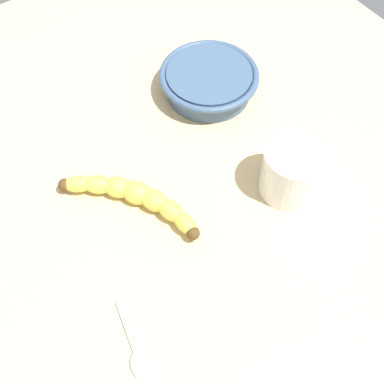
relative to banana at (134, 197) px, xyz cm
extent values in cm
cube|color=#DCBA83|center=(-3.73, 2.95, -3.34)|extent=(120.00, 120.00, 3.00)
ellipsoid|color=#DDD54A|center=(-3.78, 8.27, 0.00)|extent=(3.09, 4.92, 2.58)
ellipsoid|color=#DDD54A|center=(-3.20, 5.22, 0.00)|extent=(4.06, 5.27, 2.94)
ellipsoid|color=#DDD54A|center=(-2.17, 2.29, 0.00)|extent=(4.90, 5.60, 3.31)
ellipsoid|color=#DDD54A|center=(-0.72, -0.45, 0.00)|extent=(5.60, 5.90, 3.68)
ellipsoid|color=#DDD54A|center=(1.13, -2.95, 0.00)|extent=(5.55, 5.69, 3.31)
ellipsoid|color=#DDD54A|center=(3.33, -5.14, 0.00)|extent=(5.45, 5.27, 2.94)
ellipsoid|color=#DDD54A|center=(5.83, -6.98, 0.00)|extent=(5.32, 4.66, 2.58)
sphere|color=#513819|center=(-4.02, 10.35, 0.00)|extent=(2.02, 2.02, 2.02)
sphere|color=#513819|center=(7.61, -8.09, 0.00)|extent=(2.02, 2.02, 2.02)
cylinder|color=silver|center=(-21.32, 11.39, 2.56)|extent=(9.35, 9.35, 8.81)
cylinder|color=#D7A6A6|center=(-21.32, 11.39, 2.25)|extent=(8.85, 8.85, 7.68)
cylinder|color=#3D5675|center=(-23.30, -12.47, 0.52)|extent=(15.02, 15.02, 4.72)
torus|color=#3D5675|center=(-23.30, -12.47, 2.28)|extent=(17.52, 17.52, 1.20)
ellipsoid|color=silver|center=(12.60, 21.54, -1.44)|extent=(3.13, 4.04, 0.80)
cube|color=silver|center=(11.48, 16.51, -1.44)|extent=(2.34, 8.41, 0.25)
camera|label=1|loc=(17.55, 40.16, 67.16)|focal=48.96mm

